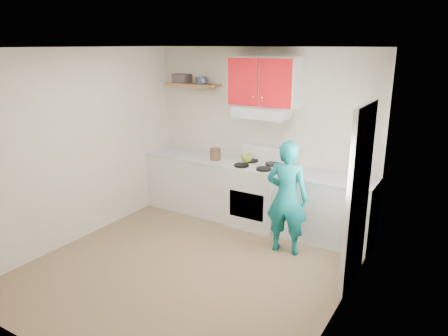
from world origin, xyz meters
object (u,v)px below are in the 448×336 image
Objects in this scene: tin at (201,81)px; crock at (215,155)px; person at (287,198)px; stove at (256,195)px; kettle at (247,158)px.

crock is at bearing -28.48° from tin.
crock is at bearing -27.35° from person.
tin is at bearing 151.52° from crock.
stove is 5.62× the size of kettle.
tin is 2.37m from person.
person is (0.73, -0.60, 0.29)m from stove.
kettle is 1.19m from person.
person is at bearing -22.69° from tin.
person is (1.43, -0.55, -0.25)m from crock.
tin reaches higher than person.
tin reaches higher than stove.
tin is 0.12× the size of person.
tin reaches higher than crock.
person is at bearing -39.19° from stove.
stove is 0.61× the size of person.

